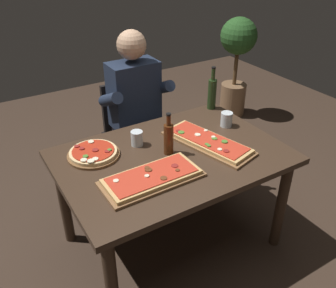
{
  "coord_description": "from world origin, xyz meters",
  "views": [
    {
      "loc": [
        -1.02,
        -1.63,
        1.96
      ],
      "look_at": [
        0.0,
        0.05,
        0.79
      ],
      "focal_mm": 39.11,
      "sensor_mm": 36.0,
      "label": 1
    }
  ],
  "objects": [
    {
      "name": "dining_table",
      "position": [
        0.0,
        0.0,
        0.64
      ],
      "size": [
        1.4,
        0.96,
        0.74
      ],
      "color": "#3D2B1E",
      "rests_on": "ground_plane"
    },
    {
      "name": "tumbler_far_side",
      "position": [
        0.53,
        0.12,
        0.79
      ],
      "size": [
        0.08,
        0.08,
        0.1
      ],
      "color": "silver",
      "rests_on": "dining_table"
    },
    {
      "name": "wine_bottle_dark",
      "position": [
        0.62,
        0.41,
        0.87
      ],
      "size": [
        0.06,
        0.06,
        0.33
      ],
      "color": "#233819",
      "rests_on": "dining_table"
    },
    {
      "name": "potted_plant_corner",
      "position": [
        1.74,
        1.41,
        0.68
      ],
      "size": [
        0.4,
        0.4,
        1.13
      ],
      "color": "#846042",
      "rests_on": "ground_plane"
    },
    {
      "name": "seated_diner",
      "position": [
        0.13,
        0.74,
        0.74
      ],
      "size": [
        0.53,
        0.41,
        1.33
      ],
      "color": "#23232D",
      "rests_on": "ground_plane"
    },
    {
      "name": "pizza_rectangular_front",
      "position": [
        -0.24,
        -0.17,
        0.76
      ],
      "size": [
        0.58,
        0.27,
        0.05
      ],
      "color": "brown",
      "rests_on": "dining_table"
    },
    {
      "name": "pizza_round_far",
      "position": [
        -0.43,
        0.24,
        0.76
      ],
      "size": [
        0.32,
        0.32,
        0.05
      ],
      "color": "brown",
      "rests_on": "dining_table"
    },
    {
      "name": "pizza_rectangular_left",
      "position": [
        0.26,
        -0.02,
        0.76
      ],
      "size": [
        0.39,
        0.66,
        0.05
      ],
      "color": "brown",
      "rests_on": "dining_table"
    },
    {
      "name": "ground_plane",
      "position": [
        0.0,
        0.0,
        0.0
      ],
      "size": [
        6.4,
        6.4,
        0.0
      ],
      "primitive_type": "plane",
      "color": "#38281E"
    },
    {
      "name": "oil_bottle_amber",
      "position": [
        -0.01,
        0.02,
        0.85
      ],
      "size": [
        0.06,
        0.06,
        0.28
      ],
      "color": "#47230F",
      "rests_on": "dining_table"
    },
    {
      "name": "diner_chair",
      "position": [
        0.13,
        0.86,
        0.49
      ],
      "size": [
        0.44,
        0.44,
        0.87
      ],
      "color": "black",
      "rests_on": "ground_plane"
    },
    {
      "name": "tumbler_near_camera",
      "position": [
        -0.13,
        0.22,
        0.79
      ],
      "size": [
        0.08,
        0.08,
        0.1
      ],
      "color": "silver",
      "rests_on": "dining_table"
    }
  ]
}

